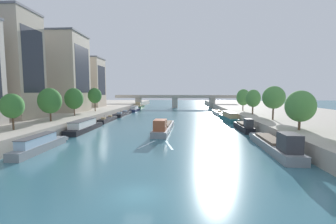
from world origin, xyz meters
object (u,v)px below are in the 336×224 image
moored_boat_right_upstream (218,113)px  tree_right_second (300,106)px  barge_midriver (164,127)px  moored_boat_left_downstream (123,114)px  tree_right_far (243,97)px  moored_boat_left_midway (84,126)px  tree_right_nearest (253,98)px  tree_right_past_mid (274,97)px  moored_boat_right_downstream (229,117)px  tree_left_by_lamp (95,96)px  moored_boat_left_second (40,144)px  bridge_far (175,100)px  moored_boat_left_near (108,119)px  moored_boat_left_far (140,106)px  moored_boat_right_midway (244,126)px  moored_boat_right_far (275,145)px  tree_left_midway (12,106)px  tree_left_end_of_row (74,99)px

moored_boat_right_upstream → tree_right_second: 48.03m
barge_midriver → moored_boat_left_downstream: barge_midriver is taller
tree_right_far → moored_boat_right_upstream: bearing=120.2°
moored_boat_left_midway → tree_right_nearest: (40.67, 15.46, 5.65)m
tree_right_past_mid → tree_right_nearest: (-0.72, 11.99, -0.58)m
moored_boat_right_downstream → tree_left_by_lamp: tree_left_by_lamp is taller
tree_right_second → tree_right_nearest: 25.37m
tree_right_past_mid → moored_boat_left_downstream: bearing=145.3°
moored_boat_left_second → tree_left_by_lamp: (-6.81, 38.37, 6.27)m
bridge_far → moored_boat_right_downstream: bearing=-71.2°
moored_boat_right_upstream → moored_boat_left_near: bearing=-147.5°
moored_boat_left_far → moored_boat_right_midway: moored_boat_left_far is taller
moored_boat_right_midway → bridge_far: (-17.30, 68.21, 3.29)m
moored_boat_left_second → moored_boat_left_near: (-0.63, 31.85, -0.41)m
tree_right_second → tree_right_nearest: (0.36, 25.36, 0.45)m
moored_boat_left_second → moored_boat_left_near: size_ratio=0.98×
moored_boat_left_far → moored_boat_right_far: moored_boat_right_far is taller
tree_left_midway → tree_right_second: 46.65m
moored_boat_left_near → moored_boat_right_far: (34.64, -30.00, 0.43)m
moored_boat_left_midway → tree_left_by_lamp: (-6.10, 21.92, 6.21)m
tree_left_end_of_row → tree_right_far: size_ratio=1.02×
barge_midriver → tree_left_end_of_row: size_ratio=2.58×
moored_boat_left_second → moored_boat_left_midway: moored_boat_left_midway is taller
moored_boat_left_downstream → moored_boat_right_midway: size_ratio=1.48×
tree_left_by_lamp → moored_boat_left_far: bearing=81.9°
tree_right_second → tree_right_nearest: size_ratio=0.95×
moored_boat_left_near → moored_boat_left_far: 49.05m
barge_midriver → tree_left_by_lamp: size_ratio=2.51×
moored_boat_right_midway → tree_left_midway: 44.09m
moored_boat_left_second → moored_boat_left_far: size_ratio=0.80×
moored_boat_right_midway → bridge_far: bearing=104.2°
barge_midriver → moored_boat_left_midway: 17.35m
moored_boat_right_upstream → tree_right_nearest: 23.60m
bridge_far → moored_boat_right_far: bearing=-78.6°
moored_boat_left_downstream → tree_right_second: 58.43m
tree_left_midway → bridge_far: (23.85, 83.12, -2.04)m
moored_boat_left_midway → moored_boat_right_midway: (34.88, 2.45, -0.11)m
moored_boat_right_far → tree_left_midway: size_ratio=2.76×
barge_midriver → tree_right_second: 25.76m
tree_left_end_of_row → tree_right_past_mid: 48.04m
moored_boat_left_midway → moored_boat_right_downstream: 39.96m
moored_boat_left_midway → tree_right_far: bearing=33.0°
moored_boat_right_upstream → tree_right_far: (6.34, -10.88, 6.03)m
moored_boat_right_upstream → moored_boat_left_far: bearing=142.1°
moored_boat_right_midway → tree_right_second: (5.43, -12.35, 5.31)m
moored_boat_right_upstream → tree_left_end_of_row: tree_left_end_of_row is taller
moored_boat_left_far → moored_boat_right_downstream: 57.26m
tree_left_end_of_row → tree_right_past_mid: size_ratio=0.96×
moored_boat_left_downstream → tree_right_second: (40.22, -41.99, 5.70)m
moored_boat_left_midway → tree_left_by_lamp: tree_left_by_lamp is taller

